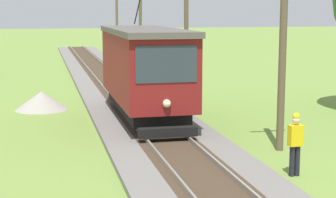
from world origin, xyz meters
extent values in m
cube|color=maroon|center=(0.00, 15.28, 2.30)|extent=(2.50, 8.00, 2.60)
cube|color=#56514C|center=(0.00, 15.28, 3.71)|extent=(2.60, 8.32, 0.22)
cube|color=black|center=(0.00, 15.28, 0.72)|extent=(2.10, 7.04, 0.44)
cube|color=#2D3842|center=(0.00, 11.26, 2.77)|extent=(2.10, 0.03, 1.25)
cube|color=#2D3842|center=(1.26, 15.28, 2.66)|extent=(0.02, 6.72, 1.04)
sphere|color=#F4EAB2|center=(0.00, 11.22, 1.45)|extent=(0.28, 0.28, 0.28)
cylinder|color=black|center=(0.00, 16.88, 4.52)|extent=(0.05, 1.67, 1.19)
cube|color=black|center=(0.00, 11.08, 0.50)|extent=(2.00, 0.36, 0.32)
cylinder|color=black|center=(0.00, 13.04, 0.72)|extent=(1.54, 0.80, 0.80)
cylinder|color=black|center=(0.00, 17.52, 0.72)|extent=(1.54, 0.80, 0.80)
cylinder|color=brown|center=(3.47, 9.79, 3.54)|extent=(0.24, 0.26, 7.08)
cylinder|color=brown|center=(3.47, 21.96, 3.95)|extent=(0.24, 0.46, 7.91)
cylinder|color=brown|center=(3.47, 35.90, 3.37)|extent=(0.24, 0.51, 6.74)
cylinder|color=brown|center=(3.47, 49.44, 3.56)|extent=(0.24, 0.28, 7.13)
cone|color=#9E998E|center=(-4.11, 19.20, 0.42)|extent=(2.42, 2.42, 0.85)
cylinder|color=black|center=(2.77, 7.04, 0.43)|extent=(0.15, 0.15, 0.86)
cylinder|color=black|center=(2.61, 7.03, 0.43)|extent=(0.15, 0.15, 0.86)
cube|color=yellow|center=(2.69, 7.04, 1.15)|extent=(0.39, 0.26, 0.58)
sphere|color=beige|center=(2.69, 7.04, 1.58)|extent=(0.22, 0.22, 0.22)
sphere|color=yellow|center=(2.69, 7.04, 1.68)|extent=(0.21, 0.21, 0.21)
camera|label=1|loc=(-4.05, -6.79, 4.58)|focal=59.76mm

